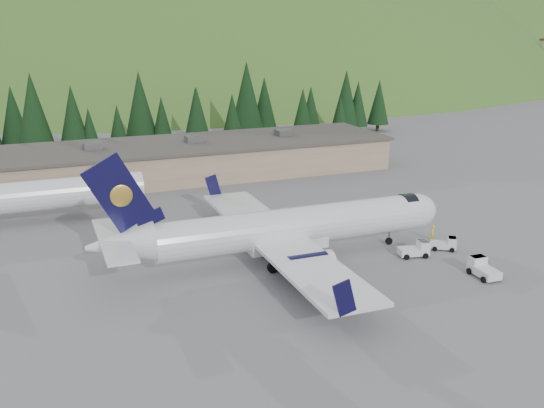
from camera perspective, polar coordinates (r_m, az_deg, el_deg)
The scene contains 10 objects.
ground at distance 60.71m, azimuth 2.13°, elevation -5.12°, with size 600.00×600.00×0.00m, color slate.
airliner at distance 59.21m, azimuth 1.22°, elevation -2.37°, with size 36.17×33.88×12.05m.
second_airliner at distance 75.90m, azimuth -22.55°, elevation 0.69°, with size 27.50×11.00×10.05m.
baggage_tug_a at distance 62.66m, azimuth 13.41°, elevation -4.18°, with size 3.23×2.31×1.59m.
baggage_tug_b at distance 65.25m, azimuth 16.04°, elevation -3.63°, with size 2.87×2.54×1.38m.
baggage_tug_c at distance 59.55m, azimuth 19.18°, elevation -5.74°, with size 2.06×3.23×1.68m.
terminal_building at distance 93.40m, azimuth -10.28°, elevation 4.04°, with size 71.00×17.00×6.10m.
ramp_worker at distance 67.35m, azimuth 14.85°, elevation -2.67°, with size 0.64×0.42×1.76m, color yellow.
tree_line at distance 115.30m, azimuth -12.94°, elevation 8.46°, with size 111.30×17.16×14.33m.
hills at distance 289.67m, azimuth -5.16°, elevation -4.86°, with size 614.00×330.00×300.00m.
Camera 1 is at (-23.20, -51.46, 22.35)m, focal length 40.00 mm.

